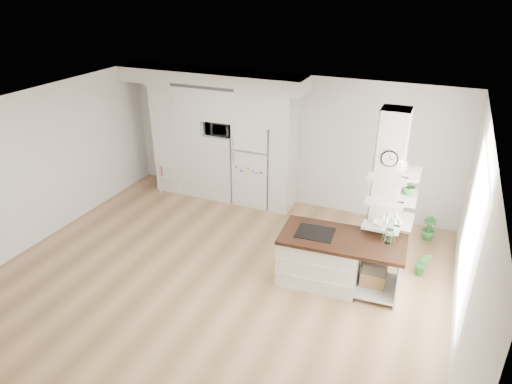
# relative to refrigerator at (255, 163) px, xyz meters

# --- Properties ---
(floor) EXTENTS (7.00, 6.00, 0.01)m
(floor) POSITION_rel_refrigerator_xyz_m (0.53, -2.68, -0.88)
(floor) COLOR tan
(floor) RESTS_ON ground
(room) EXTENTS (7.04, 6.04, 2.72)m
(room) POSITION_rel_refrigerator_xyz_m (0.53, -2.68, 0.98)
(room) COLOR white
(room) RESTS_ON ground
(cabinet_wall) EXTENTS (4.00, 0.71, 2.70)m
(cabinet_wall) POSITION_rel_refrigerator_xyz_m (-0.92, -0.01, 0.63)
(cabinet_wall) COLOR silver
(cabinet_wall) RESTS_ON floor
(refrigerator) EXTENTS (0.78, 0.69, 1.75)m
(refrigerator) POSITION_rel_refrigerator_xyz_m (0.00, 0.00, 0.00)
(refrigerator) COLOR white
(refrigerator) RESTS_ON floor
(column) EXTENTS (0.69, 0.90, 2.70)m
(column) POSITION_rel_refrigerator_xyz_m (2.90, -1.55, 0.48)
(column) COLOR silver
(column) RESTS_ON floor
(window) EXTENTS (0.00, 2.40, 2.40)m
(window) POSITION_rel_refrigerator_xyz_m (4.00, -2.38, 0.62)
(window) COLOR white
(window) RESTS_ON room
(pendant_light) EXTENTS (0.12, 0.12, 0.10)m
(pendant_light) POSITION_rel_refrigerator_xyz_m (2.23, -2.53, 1.24)
(pendant_light) COLOR white
(pendant_light) RESTS_ON room
(kitchen_island) EXTENTS (1.91, 1.00, 1.41)m
(kitchen_island) POSITION_rel_refrigerator_xyz_m (2.14, -2.16, -0.43)
(kitchen_island) COLOR silver
(kitchen_island) RESTS_ON floor
(bookshelf) EXTENTS (0.64, 0.51, 0.66)m
(bookshelf) POSITION_rel_refrigerator_xyz_m (-1.93, -0.17, -0.58)
(bookshelf) COLOR silver
(bookshelf) RESTS_ON floor
(floor_plant_a) EXTENTS (0.26, 0.22, 0.45)m
(floor_plant_a) POSITION_rel_refrigerator_xyz_m (3.52, -1.40, -0.65)
(floor_plant_a) COLOR #2F7634
(floor_plant_a) RESTS_ON floor
(floor_plant_b) EXTENTS (0.29, 0.29, 0.45)m
(floor_plant_b) POSITION_rel_refrigerator_xyz_m (3.52, -0.18, -0.65)
(floor_plant_b) COLOR #2F7634
(floor_plant_b) RESTS_ON floor
(microwave) EXTENTS (0.54, 0.37, 0.30)m
(microwave) POSITION_rel_refrigerator_xyz_m (-0.75, -0.06, 0.69)
(microwave) COLOR #2D2D2D
(microwave) RESTS_ON cabinet_wall
(shelf_plant) EXTENTS (0.27, 0.23, 0.30)m
(shelf_plant) POSITION_rel_refrigerator_xyz_m (3.15, -1.38, 0.65)
(shelf_plant) COLOR #2F7634
(shelf_plant) RESTS_ON column
(decor_bowl) EXTENTS (0.22, 0.22, 0.05)m
(decor_bowl) POSITION_rel_refrigerator_xyz_m (2.82, -1.78, 0.13)
(decor_bowl) COLOR white
(decor_bowl) RESTS_ON column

